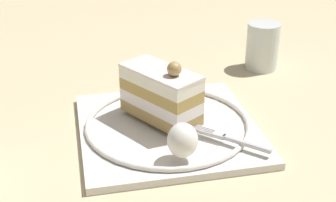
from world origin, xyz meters
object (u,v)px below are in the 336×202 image
whipped_cream_dollop (183,140)px  drink_glass_far (262,49)px  fork (228,138)px  dessert_plate (168,127)px  cake_slice (161,94)px

whipped_cream_dollop → drink_glass_far: size_ratio=0.53×
drink_glass_far → whipped_cream_dollop: bearing=66.1°
fork → dessert_plate: bearing=-31.1°
cake_slice → whipped_cream_dollop: size_ratio=2.69×
cake_slice → fork: size_ratio=1.19×
dessert_plate → drink_glass_far: (-0.16, -0.23, 0.03)m
dessert_plate → fork: (-0.08, 0.05, 0.01)m
dessert_plate → whipped_cream_dollop: whipped_cream_dollop is taller
cake_slice → whipped_cream_dollop: bearing=107.0°
cake_slice → fork: 0.11m
cake_slice → whipped_cream_dollop: (-0.03, 0.10, -0.01)m
fork → drink_glass_far: size_ratio=1.20×
drink_glass_far → cake_slice: bearing=52.3°
cake_slice → drink_glass_far: cake_slice is taller
dessert_plate → fork: fork is taller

